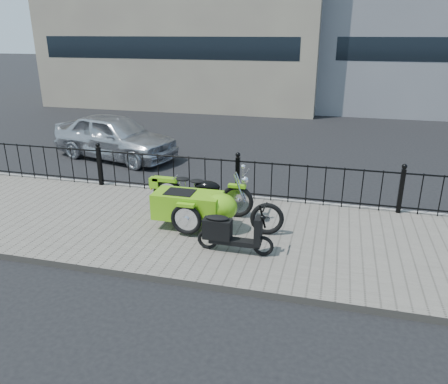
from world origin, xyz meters
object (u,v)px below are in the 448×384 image
(motorcycle_sidecar, at_px, (199,203))
(spare_tire, at_px, (267,219))
(sedan_car, at_px, (115,136))
(scooter, at_px, (230,233))

(motorcycle_sidecar, bearing_deg, spare_tire, -2.26)
(motorcycle_sidecar, bearing_deg, sedan_car, 133.19)
(sedan_car, bearing_deg, spare_tire, -114.91)
(sedan_car, bearing_deg, motorcycle_sidecar, -122.66)
(scooter, relative_size, sedan_car, 0.34)
(scooter, xyz_separation_m, sedan_car, (-4.97, 5.29, 0.21))
(motorcycle_sidecar, height_order, spare_tire, motorcycle_sidecar)
(motorcycle_sidecar, distance_m, sedan_car, 6.03)
(motorcycle_sidecar, relative_size, sedan_car, 0.56)
(motorcycle_sidecar, distance_m, spare_tire, 1.37)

